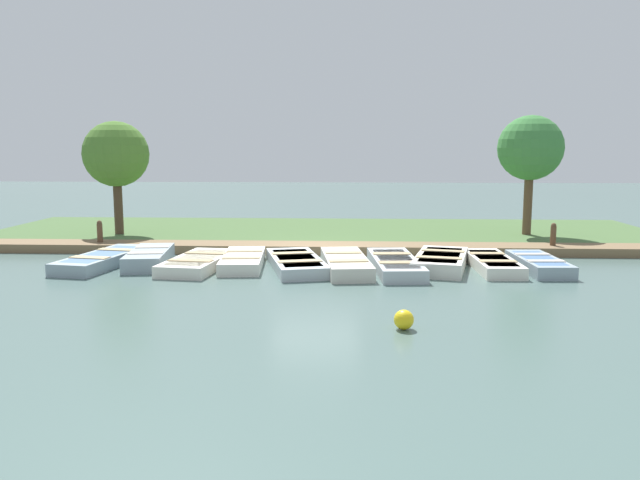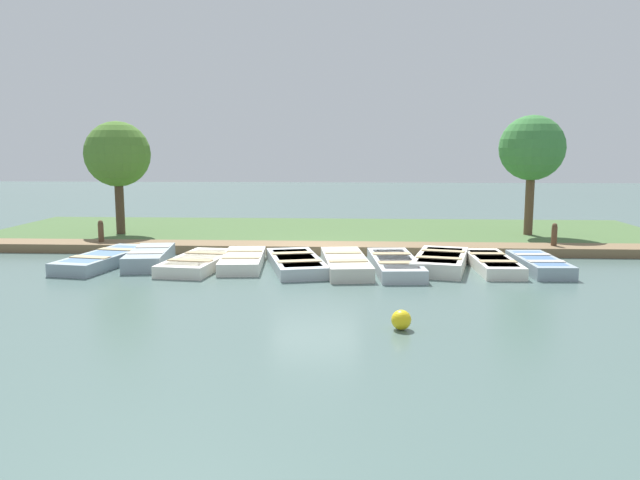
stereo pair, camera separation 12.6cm
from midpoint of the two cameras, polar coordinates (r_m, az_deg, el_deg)
name	(u,v)px [view 1 (the left image)]	position (r m, az deg, el deg)	size (l,w,h in m)	color
ground_plane	(315,259)	(17.85, -0.65, -1.78)	(80.00, 80.00, 0.00)	#4C6660
shore_bank	(323,233)	(22.77, 0.09, 0.65)	(8.00, 24.00, 0.16)	#476638
dock_walkway	(317,248)	(19.00, -0.44, -0.74)	(1.18, 21.76, 0.27)	brown
rowboat_0	(104,259)	(17.89, -19.35, -1.68)	(3.55, 1.67, 0.35)	#8C9EA8
rowboat_1	(149,257)	(17.60, -15.54, -1.53)	(2.77, 1.33, 0.43)	#8C9EA8
rowboat_2	(199,262)	(16.82, -11.25, -2.02)	(3.14, 1.61, 0.33)	silver
rowboat_3	(243,260)	(16.89, -7.28, -1.85)	(2.95, 1.28, 0.35)	silver
rowboat_4	(296,263)	(16.45, -2.42, -2.09)	(3.48, 1.97, 0.33)	#B2BCC1
rowboat_5	(346,263)	(16.26, 2.14, -2.13)	(3.42, 1.45, 0.38)	beige
rowboat_6	(395,264)	(16.32, 6.65, -2.19)	(3.54, 1.37, 0.35)	#B2BCC1
rowboat_7	(441,261)	(16.75, 10.77, -1.91)	(3.15, 1.88, 0.40)	silver
rowboat_8	(492,263)	(17.02, 15.26, -2.03)	(3.08, 1.06, 0.33)	silver
rowboat_9	(539,264)	(17.18, 19.16, -2.06)	(2.73, 1.11, 0.35)	#8C9EA8
mooring_post_near	(100,235)	(20.48, -19.64, 0.40)	(0.17, 0.17, 0.95)	brown
mooring_post_far	(553,238)	(19.87, 20.36, 0.13)	(0.17, 0.17, 0.95)	brown
buoy	(404,320)	(11.12, 7.35, -7.23)	(0.35, 0.35, 0.35)	yellow
park_tree_far_left	(116,155)	(22.90, -18.31, 7.39)	(2.26, 2.26, 4.08)	#4C3828
park_tree_left	(530,149)	(22.77, 18.53, 7.90)	(2.23, 2.23, 4.27)	brown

